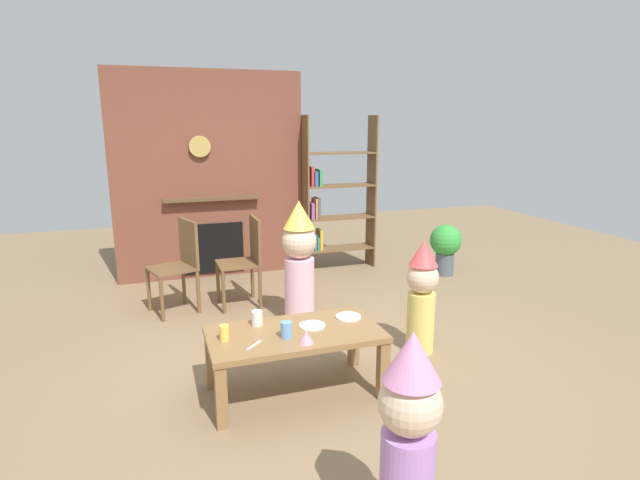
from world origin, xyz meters
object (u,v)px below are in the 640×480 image
Objects in this scene: potted_plant_tall at (445,245)px; coffee_table at (295,341)px; paper_cup_near_right at (257,318)px; child_with_cone_hat at (409,434)px; paper_plate_rear at (348,317)px; child_by_the_chairs at (299,259)px; paper_cup_near_left at (286,330)px; paper_cup_center at (224,333)px; birthday_cake_slice at (306,337)px; child_in_pink at (422,293)px; bookshelf at (333,201)px; paper_plate_front at (312,326)px; dining_chair_left at (180,260)px; dining_chair_middle at (247,256)px.

coffee_table is at bearing -139.90° from potted_plant_tall.
child_with_cone_hat is at bearing -77.91° from paper_cup_near_right.
paper_plate_rear is 2.85m from potted_plant_tall.
child_by_the_chairs is (0.39, 1.21, 0.22)m from coffee_table.
potted_plant_tall is (2.56, 2.17, -0.13)m from paper_cup_near_left.
paper_cup_center is at bearing -144.73° from potted_plant_tall.
birthday_cake_slice is (0.02, -0.20, 0.11)m from coffee_table.
child_in_pink is at bearing -36.18° from child_with_cone_hat.
bookshelf reaches higher than child_by_the_chairs.
child_by_the_chairs is 2.28m from potted_plant_tall.
child_by_the_chairs is at bearing -10.86° from child_with_cone_hat.
paper_cup_center is (-0.25, -0.18, 0.00)m from paper_cup_near_right.
paper_cup_near_left is 0.30m from paper_cup_near_right.
child_in_pink is at bearing 17.78° from paper_cup_near_left.
child_in_pink is (1.00, 0.27, 0.03)m from paper_plate_front.
paper_cup_near_right is at bearing 7.22° from child_with_cone_hat.
potted_plant_tall reaches higher than paper_cup_near_right.
paper_cup_center is 1.88m from dining_chair_left.
paper_cup_near_right is 0.45m from birthday_cake_slice.
bookshelf is 2.11× the size of dining_chair_middle.
paper_plate_rear is 2.06m from dining_chair_left.
paper_cup_center reaches higher than paper_plate_rear.
paper_cup_near_left is 0.18× the size of potted_plant_tall.
dining_chair_middle is (-0.00, 2.02, 0.02)m from birthday_cake_slice.
birthday_cake_slice is (-0.12, -0.24, 0.03)m from paper_plate_front.
birthday_cake_slice is at bearing 3.06° from child_by_the_chairs.
coffee_table is 1.02× the size of child_by_the_chairs.
bookshelf is 2.11× the size of dining_chair_left.
bookshelf is at bearing -143.55° from dining_chair_middle.
birthday_cake_slice is at bearing -22.65° from paper_cup_center.
dining_chair_left is (-1.91, -0.92, -0.35)m from bookshelf.
paper_cup_near_left is at bearing -139.69° from potted_plant_tall.
paper_cup_near_left is 0.12× the size of child_in_pink.
paper_cup_near_left is at bearing 3.76° from child_with_cone_hat.
paper_cup_near_left is 1.28m from child_in_pink.
child_by_the_chairs is at bearing -119.66° from bookshelf.
paper_cup_near_left is 0.60× the size of paper_plate_rear.
bookshelf is at bearing 67.29° from paper_plate_front.
child_in_pink reaches higher than potted_plant_tall.
dining_chair_left is (-0.54, 1.96, 0.01)m from paper_cup_near_left.
child_with_cone_hat is (0.59, -1.38, 0.02)m from paper_cup_center.
potted_plant_tall is at bearing 42.89° from birthday_cake_slice.
paper_cup_center is 0.91m from paper_plate_rear.
paper_cup_center is 3.62m from potted_plant_tall.
child_by_the_chairs is at bearing -65.51° from child_in_pink.
dining_chair_left is at bearing 120.87° from paper_plate_rear.
bookshelf is 2.05× the size of child_in_pink.
dining_chair_middle is 1.45× the size of potted_plant_tall.
child_by_the_chairs reaches higher than coffee_table.
paper_cup_center is at bearing 167.54° from paper_cup_near_left.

